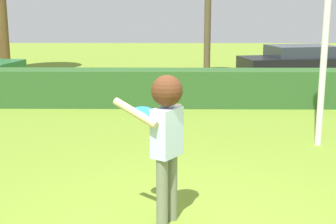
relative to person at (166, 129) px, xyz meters
The scene contains 4 objects.
person is the anchor object (origin of this frame).
frisbee 0.46m from the person, 133.46° to the left, with size 0.27×0.27×0.08m.
hedge_row 7.01m from the person, 88.58° to the left, with size 24.11×0.90×0.96m, color #2C5724.
parked_car_black 12.35m from the person, 68.25° to the left, with size 4.46×2.52×1.25m.
Camera 1 is at (-0.08, -5.06, 2.55)m, focal length 50.48 mm.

